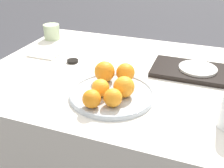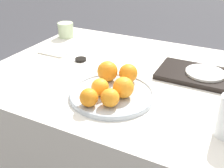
{
  "view_description": "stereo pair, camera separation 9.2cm",
  "coord_description": "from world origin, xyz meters",
  "px_view_note": "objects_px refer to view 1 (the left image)",
  "views": [
    {
      "loc": [
        0.14,
        -0.97,
        1.25
      ],
      "look_at": [
        -0.14,
        -0.21,
        0.81
      ],
      "focal_mm": 42.0,
      "sensor_mm": 36.0,
      "label": 1
    },
    {
      "loc": [
        0.22,
        -0.93,
        1.25
      ],
      "look_at": [
        -0.14,
        -0.21,
        0.81
      ],
      "focal_mm": 42.0,
      "sensor_mm": 36.0,
      "label": 2
    }
  ],
  "objects_px": {
    "serving_tray": "(197,72)",
    "soy_dish": "(73,61)",
    "fruit_platter": "(112,94)",
    "orange_1": "(100,88)",
    "orange_5": "(92,99)",
    "orange_3": "(105,72)",
    "orange_2": "(113,98)",
    "orange_4": "(125,72)",
    "side_plate": "(198,68)",
    "cup_1": "(52,32)",
    "napkin": "(45,54)",
    "orange_0": "(124,87)"
  },
  "relations": [
    {
      "from": "orange_5",
      "to": "soy_dish",
      "type": "xyz_separation_m",
      "value": [
        -0.24,
        0.33,
        -0.04
      ]
    },
    {
      "from": "orange_2",
      "to": "napkin",
      "type": "height_order",
      "value": "orange_2"
    },
    {
      "from": "serving_tray",
      "to": "cup_1",
      "type": "xyz_separation_m",
      "value": [
        -0.81,
        0.18,
        0.03
      ]
    },
    {
      "from": "orange_5",
      "to": "serving_tray",
      "type": "xyz_separation_m",
      "value": [
        0.31,
        0.4,
        -0.03
      ]
    },
    {
      "from": "orange_0",
      "to": "side_plate",
      "type": "xyz_separation_m",
      "value": [
        0.23,
        0.3,
        -0.02
      ]
    },
    {
      "from": "orange_0",
      "to": "serving_tray",
      "type": "relative_size",
      "value": 0.2
    },
    {
      "from": "orange_1",
      "to": "orange_3",
      "type": "distance_m",
      "value": 0.11
    },
    {
      "from": "fruit_platter",
      "to": "side_plate",
      "type": "relative_size",
      "value": 1.97
    },
    {
      "from": "orange_3",
      "to": "cup_1",
      "type": "distance_m",
      "value": 0.62
    },
    {
      "from": "orange_2",
      "to": "orange_4",
      "type": "relative_size",
      "value": 0.86
    },
    {
      "from": "orange_3",
      "to": "napkin",
      "type": "height_order",
      "value": "orange_3"
    },
    {
      "from": "cup_1",
      "to": "napkin",
      "type": "bearing_deg",
      "value": -67.1
    },
    {
      "from": "serving_tray",
      "to": "soy_dish",
      "type": "height_order",
      "value": "serving_tray"
    },
    {
      "from": "fruit_platter",
      "to": "orange_4",
      "type": "distance_m",
      "value": 0.12
    },
    {
      "from": "orange_0",
      "to": "orange_1",
      "type": "distance_m",
      "value": 0.08
    },
    {
      "from": "orange_0",
      "to": "orange_2",
      "type": "distance_m",
      "value": 0.07
    },
    {
      "from": "fruit_platter",
      "to": "side_plate",
      "type": "bearing_deg",
      "value": 46.95
    },
    {
      "from": "orange_0",
      "to": "side_plate",
      "type": "relative_size",
      "value": 0.48
    },
    {
      "from": "soy_dish",
      "to": "orange_2",
      "type": "bearing_deg",
      "value": -44.08
    },
    {
      "from": "orange_0",
      "to": "orange_4",
      "type": "xyz_separation_m",
      "value": [
        -0.03,
        0.11,
        -0.0
      ]
    },
    {
      "from": "serving_tray",
      "to": "napkin",
      "type": "relative_size",
      "value": 2.6
    },
    {
      "from": "orange_3",
      "to": "side_plate",
      "type": "height_order",
      "value": "orange_3"
    },
    {
      "from": "side_plate",
      "to": "cup_1",
      "type": "relative_size",
      "value": 1.75
    },
    {
      "from": "serving_tray",
      "to": "cup_1",
      "type": "height_order",
      "value": "cup_1"
    },
    {
      "from": "fruit_platter",
      "to": "orange_0",
      "type": "relative_size",
      "value": 4.14
    },
    {
      "from": "orange_4",
      "to": "cup_1",
      "type": "relative_size",
      "value": 0.81
    },
    {
      "from": "orange_4",
      "to": "soy_dish",
      "type": "distance_m",
      "value": 0.31
    },
    {
      "from": "orange_4",
      "to": "napkin",
      "type": "xyz_separation_m",
      "value": [
        -0.46,
        0.15,
        -0.04
      ]
    },
    {
      "from": "fruit_platter",
      "to": "serving_tray",
      "type": "bearing_deg",
      "value": 46.95
    },
    {
      "from": "cup_1",
      "to": "soy_dish",
      "type": "bearing_deg",
      "value": -44.13
    },
    {
      "from": "side_plate",
      "to": "cup_1",
      "type": "xyz_separation_m",
      "value": [
        -0.81,
        0.18,
        0.02
      ]
    },
    {
      "from": "orange_5",
      "to": "side_plate",
      "type": "bearing_deg",
      "value": 52.5
    },
    {
      "from": "fruit_platter",
      "to": "orange_4",
      "type": "height_order",
      "value": "orange_4"
    },
    {
      "from": "orange_2",
      "to": "serving_tray",
      "type": "height_order",
      "value": "orange_2"
    },
    {
      "from": "orange_4",
      "to": "side_plate",
      "type": "distance_m",
      "value": 0.32
    },
    {
      "from": "fruit_platter",
      "to": "orange_0",
      "type": "height_order",
      "value": "orange_0"
    },
    {
      "from": "cup_1",
      "to": "soy_dish",
      "type": "relative_size",
      "value": 1.69
    },
    {
      "from": "orange_0",
      "to": "orange_3",
      "type": "height_order",
      "value": "orange_3"
    },
    {
      "from": "napkin",
      "to": "orange_3",
      "type": "bearing_deg",
      "value": -24.63
    },
    {
      "from": "orange_4",
      "to": "soy_dish",
      "type": "relative_size",
      "value": 1.37
    },
    {
      "from": "fruit_platter",
      "to": "side_plate",
      "type": "distance_m",
      "value": 0.4
    },
    {
      "from": "orange_0",
      "to": "serving_tray",
      "type": "height_order",
      "value": "orange_0"
    },
    {
      "from": "orange_1",
      "to": "orange_5",
      "type": "relative_size",
      "value": 1.02
    },
    {
      "from": "fruit_platter",
      "to": "orange_4",
      "type": "xyz_separation_m",
      "value": [
        0.02,
        0.11,
        0.04
      ]
    },
    {
      "from": "orange_1",
      "to": "soy_dish",
      "type": "relative_size",
      "value": 1.19
    },
    {
      "from": "orange_5",
      "to": "side_plate",
      "type": "distance_m",
      "value": 0.5
    },
    {
      "from": "orange_3",
      "to": "orange_4",
      "type": "bearing_deg",
      "value": 19.86
    },
    {
      "from": "orange_3",
      "to": "orange_5",
      "type": "xyz_separation_m",
      "value": [
        0.03,
        -0.19,
        -0.01
      ]
    },
    {
      "from": "napkin",
      "to": "orange_2",
      "type": "bearing_deg",
      "value": -34.97
    },
    {
      "from": "orange_3",
      "to": "napkin",
      "type": "distance_m",
      "value": 0.43
    }
  ]
}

